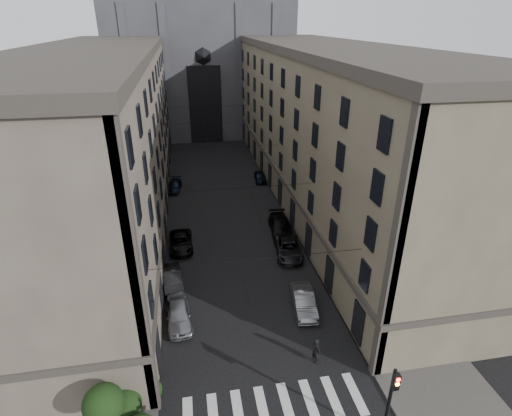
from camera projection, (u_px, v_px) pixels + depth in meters
sidewalk_left at (139, 207)px, 50.29m from camera, size 7.00×80.00×0.15m
sidewalk_right at (300, 195)px, 53.67m from camera, size 7.00×80.00×0.15m
zebra_crossing at (274, 406)px, 24.46m from camera, size 11.00×3.20×0.01m
building_left at (103, 136)px, 45.84m from camera, size 13.60×60.60×18.85m
building_right at (326, 126)px, 50.16m from camera, size 13.60×60.60×18.85m
gothic_tower at (199, 39)px, 79.00m from camera, size 35.00×23.00×58.00m
traffic_light_right at (391, 397)px, 21.21m from camera, size 0.34×0.50×5.20m
shrub_cluster at (123, 408)px, 22.29m from camera, size 3.90×4.40×3.90m
tram_wires at (221, 148)px, 48.57m from camera, size 14.00×60.00×0.43m
car_left_near at (179, 315)px, 30.87m from camera, size 2.18×4.75×1.58m
car_left_midnear at (172, 280)px, 35.06m from camera, size 2.08×4.76×1.52m
car_left_midfar at (181, 242)px, 41.06m from camera, size 2.39×5.07×1.40m
car_left_far at (174, 186)px, 55.04m from camera, size 2.33×4.60×1.28m
car_right_near at (304, 301)px, 32.37m from camera, size 2.10×4.82×1.54m
car_right_midnear at (288, 248)px, 39.86m from camera, size 3.14×5.66×1.50m
car_right_midfar at (280, 225)px, 44.14m from camera, size 2.61×5.63×1.59m
car_right_far at (260, 177)px, 58.13m from camera, size 1.85×3.99×1.32m
pedestrian at (316, 350)px, 27.28m from camera, size 0.67×0.83×1.97m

